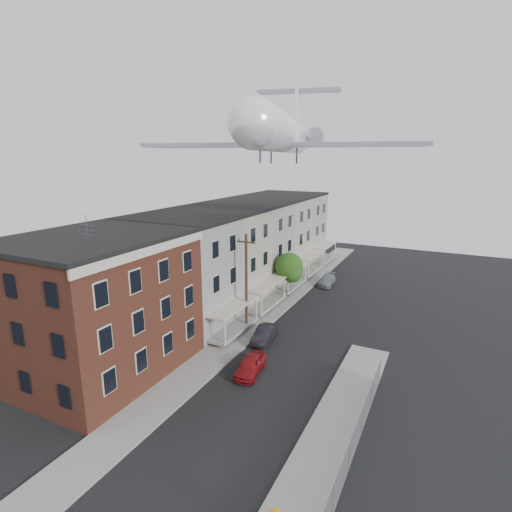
{
  "coord_description": "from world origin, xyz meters",
  "views": [
    {
      "loc": [
        10.3,
        -12.39,
        15.6
      ],
      "look_at": [
        -0.61,
        9.83,
        9.42
      ],
      "focal_mm": 28.0,
      "sensor_mm": 36.0,
      "label": 1
    }
  ],
  "objects": [
    {
      "name": "row_house_a",
      "position": [
        -11.96,
        16.5,
        5.13
      ],
      "size": [
        11.98,
        7.0,
        10.3
      ],
      "color": "slate",
      "rests_on": "ground"
    },
    {
      "name": "row_house_d",
      "position": [
        -11.96,
        37.5,
        5.13
      ],
      "size": [
        11.98,
        7.0,
        10.3
      ],
      "color": "slate",
      "rests_on": "ground"
    },
    {
      "name": "utility_pole",
      "position": [
        -5.6,
        18.0,
        4.67
      ],
      "size": [
        1.8,
        0.26,
        9.0
      ],
      "color": "black",
      "rests_on": "ground"
    },
    {
      "name": "chainlink_fence",
      "position": [
        7.0,
        5.0,
        1.0
      ],
      "size": [
        0.06,
        18.06,
        1.9
      ],
      "color": "gray",
      "rests_on": "ground"
    },
    {
      "name": "row_house_b",
      "position": [
        -11.96,
        23.5,
        5.13
      ],
      "size": [
        11.98,
        7.0,
        10.3
      ],
      "color": "slate",
      "rests_on": "ground"
    },
    {
      "name": "curb_right",
      "position": [
        4.05,
        6.0,
        0.07
      ],
      "size": [
        0.15,
        26.0,
        0.14
      ],
      "primitive_type": "cube",
      "color": "gray",
      "rests_on": "ground"
    },
    {
      "name": "car_far",
      "position": [
        -2.72,
        34.27,
        0.59
      ],
      "size": [
        1.94,
        4.19,
        1.19
      ],
      "primitive_type": "imported",
      "rotation": [
        0.0,
        0.0,
        0.07
      ],
      "color": "gray",
      "rests_on": "ground"
    },
    {
      "name": "car_mid",
      "position": [
        -3.09,
        16.57,
        0.65
      ],
      "size": [
        1.75,
        4.04,
        1.29
      ],
      "primitive_type": "imported",
      "rotation": [
        0.0,
        0.0,
        0.1
      ],
      "color": "black",
      "rests_on": "ground"
    },
    {
      "name": "corner_building",
      "position": [
        -12.0,
        7.0,
        5.16
      ],
      "size": [
        10.31,
        12.3,
        12.15
      ],
      "color": "black",
      "rests_on": "ground"
    },
    {
      "name": "sidewalk_right",
      "position": [
        5.5,
        6.0,
        0.06
      ],
      "size": [
        3.0,
        26.0,
        0.12
      ],
      "primitive_type": "cube",
      "color": "gray",
      "rests_on": "ground"
    },
    {
      "name": "curb_left",
      "position": [
        -4.05,
        24.0,
        0.07
      ],
      "size": [
        0.15,
        62.0,
        0.14
      ],
      "primitive_type": "cube",
      "color": "gray",
      "rests_on": "ground"
    },
    {
      "name": "ground",
      "position": [
        0.0,
        0.0,
        0.0
      ],
      "size": [
        120.0,
        120.0,
        0.0
      ],
      "primitive_type": "plane",
      "color": "black",
      "rests_on": "ground"
    },
    {
      "name": "row_house_c",
      "position": [
        -11.96,
        30.5,
        5.13
      ],
      "size": [
        11.98,
        7.0,
        10.3
      ],
      "color": "slate",
      "rests_on": "ground"
    },
    {
      "name": "airplane",
      "position": [
        -3.5,
        21.16,
        17.53
      ],
      "size": [
        23.29,
        26.63,
        7.67
      ],
      "color": "white",
      "rests_on": "ground"
    },
    {
      "name": "row_house_e",
      "position": [
        -11.96,
        44.5,
        5.13
      ],
      "size": [
        11.98,
        7.0,
        10.3
      ],
      "color": "slate",
      "rests_on": "ground"
    },
    {
      "name": "car_near",
      "position": [
        -1.8,
        11.3,
        0.66
      ],
      "size": [
        2.03,
        4.03,
        1.32
      ],
      "primitive_type": "imported",
      "rotation": [
        0.0,
        0.0,
        0.13
      ],
      "color": "maroon",
      "rests_on": "ground"
    },
    {
      "name": "sidewalk_left",
      "position": [
        -5.5,
        24.0,
        0.06
      ],
      "size": [
        3.0,
        62.0,
        0.12
      ],
      "primitive_type": "cube",
      "color": "gray",
      "rests_on": "ground"
    },
    {
      "name": "street_tree",
      "position": [
        -5.27,
        27.92,
        3.45
      ],
      "size": [
        3.22,
        3.2,
        5.2
      ],
      "color": "black",
      "rests_on": "ground"
    }
  ]
}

